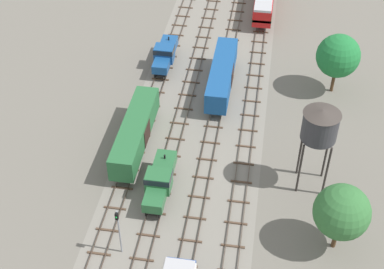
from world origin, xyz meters
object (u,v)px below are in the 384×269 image
at_px(water_tower, 320,125).
at_px(shunter_loco_far_left_far, 165,54).
at_px(shunter_loco_left_near, 160,180).
at_px(signal_post_nearest, 119,227).
at_px(freight_boxcar_centre_left_midfar, 222,74).
at_px(freight_boxcar_far_left_mid, 135,132).

bearing_deg(water_tower, shunter_loco_far_left_far, 134.83).
bearing_deg(shunter_loco_left_near, signal_post_nearest, -104.36).
distance_m(freight_boxcar_centre_left_midfar, signal_post_nearest, 29.27).
relative_size(water_tower, signal_post_nearest, 1.74).
distance_m(shunter_loco_far_left_far, signal_post_nearest, 33.08).
relative_size(shunter_loco_left_near, signal_post_nearest, 1.42).
distance_m(freight_boxcar_far_left_mid, signal_post_nearest, 15.47).
distance_m(freight_boxcar_far_left_mid, freight_boxcar_centre_left_midfar, 15.81).
xyz_separation_m(water_tower, signal_post_nearest, (-18.21, -12.48, -4.67)).
bearing_deg(water_tower, freight_boxcar_far_left_mid, 172.21).
bearing_deg(freight_boxcar_centre_left_midfar, shunter_loco_left_near, -102.08).
bearing_deg(shunter_loco_left_near, shunter_loco_far_left_far, 99.93).
distance_m(freight_boxcar_centre_left_midfar, shunter_loco_far_left_far, 9.69).
distance_m(water_tower, signal_post_nearest, 22.57).
relative_size(shunter_loco_left_near, freight_boxcar_far_left_mid, 0.60).
distance_m(shunter_loco_far_left_far, water_tower, 29.59).
bearing_deg(shunter_loco_far_left_far, signal_post_nearest, -86.27).
bearing_deg(water_tower, shunter_loco_left_near, -165.75).
bearing_deg(shunter_loco_far_left_far, freight_boxcar_far_left_mid, -89.98).
distance_m(freight_boxcar_far_left_mid, shunter_loco_far_left_far, 17.70).
distance_m(shunter_loco_left_near, water_tower, 17.77).
xyz_separation_m(freight_boxcar_centre_left_midfar, signal_post_nearest, (-6.46, -28.52, 1.31)).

